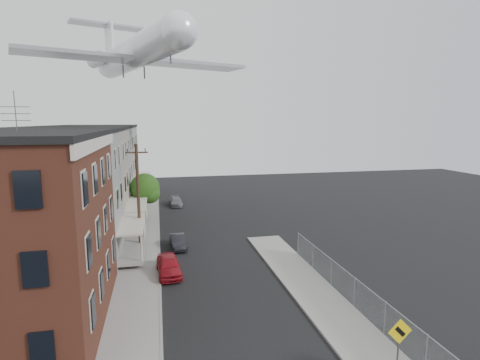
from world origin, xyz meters
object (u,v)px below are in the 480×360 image
object	(u,v)px
car_far	(176,201)
airplane	(134,53)
street_tree	(146,189)
warning_sign	(399,339)
utility_pole	(138,196)
car_mid	(178,242)
car_near	(169,265)

from	to	relation	value
car_far	airplane	world-z (taller)	airplane
car_far	street_tree	bearing A→B (deg)	-119.44
warning_sign	utility_pole	distance (m)	22.25
utility_pole	car_far	distance (m)	17.43
street_tree	car_mid	distance (m)	10.82
street_tree	car_near	distance (m)	16.01
warning_sign	car_mid	bearing A→B (deg)	113.03
utility_pole	car_far	size ratio (longest dim) A/B	2.39
utility_pole	street_tree	size ratio (longest dim) A/B	1.73
car_near	warning_sign	bearing A→B (deg)	-59.82
street_tree	car_mid	xyz separation A→B (m)	(2.83, -10.03, -2.89)
warning_sign	street_tree	distance (m)	30.96
car_near	car_mid	xyz separation A→B (m)	(0.98, 5.62, -0.12)
car_near	airplane	bearing A→B (deg)	96.05
warning_sign	car_far	world-z (taller)	warning_sign
car_mid	car_near	bearing A→B (deg)	-103.69
car_far	airplane	bearing A→B (deg)	-116.85
airplane	warning_sign	bearing A→B (deg)	-67.03
warning_sign	airplane	bearing A→B (deg)	112.97
car_near	airplane	xyz separation A→B (m)	(-2.42, 13.68, 16.72)
warning_sign	street_tree	xyz separation A→B (m)	(-10.87, 28.95, 1.57)
warning_sign	car_near	size ratio (longest dim) A/B	0.70
street_tree	car_near	size ratio (longest dim) A/B	1.30
utility_pole	car_far	bearing A→B (deg)	77.03
street_tree	car_mid	bearing A→B (deg)	-74.24
car_mid	car_far	size ratio (longest dim) A/B	0.91
warning_sign	car_near	distance (m)	16.11
car_near	car_far	xyz separation A→B (m)	(1.62, 22.24, -0.13)
car_near	airplane	world-z (taller)	airplane
car_mid	airplane	xyz separation A→B (m)	(-3.39, 8.06, 16.83)
airplane	car_far	bearing A→B (deg)	64.77
car_far	airplane	xyz separation A→B (m)	(-4.03, -8.56, 16.85)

